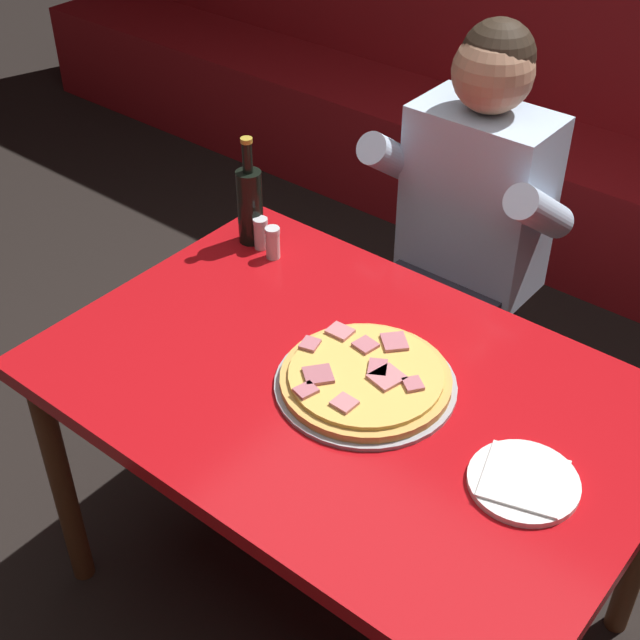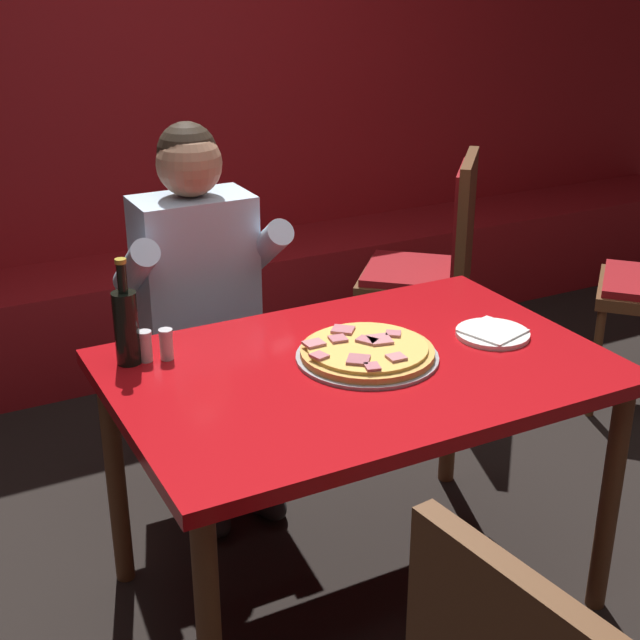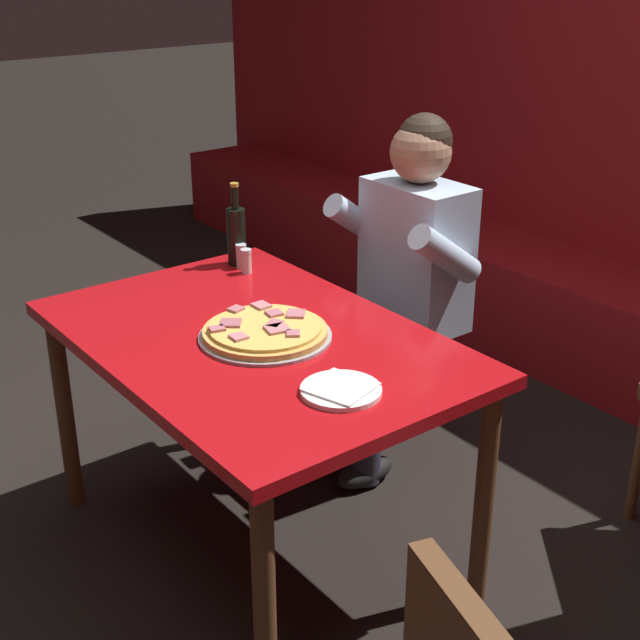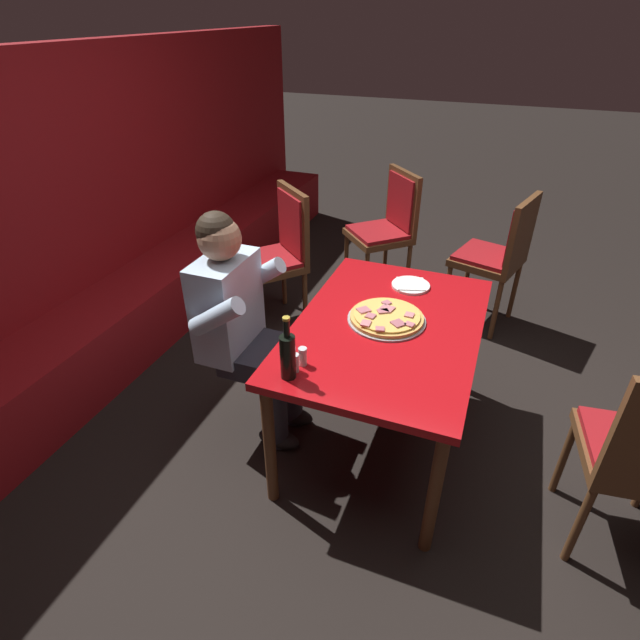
{
  "view_description": "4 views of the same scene",
  "coord_description": "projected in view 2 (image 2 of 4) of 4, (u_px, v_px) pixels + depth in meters",
  "views": [
    {
      "loc": [
        0.84,
        -1.13,
        2.01
      ],
      "look_at": [
        -0.12,
        0.06,
        0.83
      ],
      "focal_mm": 50.0,
      "sensor_mm": 36.0,
      "label": 1
    },
    {
      "loc": [
        -1.08,
        -1.85,
        1.77
      ],
      "look_at": [
        0.02,
        0.27,
        0.77
      ],
      "focal_mm": 50.0,
      "sensor_mm": 36.0,
      "label": 2
    },
    {
      "loc": [
        1.98,
        -1.28,
        1.83
      ],
      "look_at": [
        0.11,
        0.16,
        0.8
      ],
      "focal_mm": 50.0,
      "sensor_mm": 36.0,
      "label": 3
    },
    {
      "loc": [
        -2.03,
        -0.43,
        2.07
      ],
      "look_at": [
        -0.13,
        0.31,
        0.78
      ],
      "focal_mm": 28.0,
      "sensor_mm": 36.0,
      "label": 4
    }
  ],
  "objects": [
    {
      "name": "ground_plane",
      "position": [
        355.0,
        590.0,
        2.66
      ],
      "size": [
        24.0,
        24.0,
        0.0
      ],
      "primitive_type": "plane",
      "color": "black"
    },
    {
      "name": "booth_wall_panel",
      "position": [
        123.0,
        142.0,
        4.08
      ],
      "size": [
        6.8,
        0.16,
        1.9
      ],
      "primitive_type": "cube",
      "color": "maroon",
      "rests_on": "ground_plane"
    },
    {
      "name": "booth_bench",
      "position": [
        156.0,
        311.0,
        4.09
      ],
      "size": [
        6.46,
        0.48,
        0.46
      ],
      "primitive_type": "cube",
      "color": "maroon",
      "rests_on": "ground_plane"
    },
    {
      "name": "main_dining_table",
      "position": [
        359.0,
        391.0,
        2.4
      ],
      "size": [
        1.3,
        0.87,
        0.75
      ],
      "color": "brown",
      "rests_on": "ground_plane"
    },
    {
      "name": "pizza",
      "position": [
        367.0,
        352.0,
        2.39
      ],
      "size": [
        0.39,
        0.39,
        0.05
      ],
      "color": "#9E9EA3",
      "rests_on": "main_dining_table"
    },
    {
      "name": "plate_white_paper",
      "position": [
        493.0,
        333.0,
        2.53
      ],
      "size": [
        0.21,
        0.21,
        0.02
      ],
      "color": "white",
      "rests_on": "main_dining_table"
    },
    {
      "name": "beer_bottle",
      "position": [
        126.0,
        325.0,
        2.33
      ],
      "size": [
        0.07,
        0.07,
        0.29
      ],
      "color": "black",
      "rests_on": "main_dining_table"
    },
    {
      "name": "shaker_oregano",
      "position": [
        145.0,
        348.0,
        2.37
      ],
      "size": [
        0.04,
        0.04,
        0.09
      ],
      "color": "silver",
      "rests_on": "main_dining_table"
    },
    {
      "name": "shaker_red_pepper_flakes",
      "position": [
        166.0,
        346.0,
        2.38
      ],
      "size": [
        0.04,
        0.04,
        0.09
      ],
      "color": "silver",
      "rests_on": "main_dining_table"
    },
    {
      "name": "diner_seated_blue_shirt",
      "position": [
        206.0,
        302.0,
        2.9
      ],
      "size": [
        0.53,
        0.53,
        1.27
      ],
      "color": "black",
      "rests_on": "ground_plane"
    },
    {
      "name": "dining_chair_near_right",
      "position": [
        435.0,
        258.0,
        3.7
      ],
      "size": [
        0.62,
        0.62,
        1.01
      ],
      "color": "brown",
      "rests_on": "ground_plane"
    }
  ]
}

